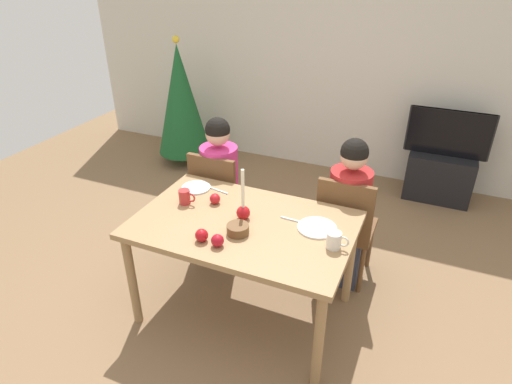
{
  "coord_description": "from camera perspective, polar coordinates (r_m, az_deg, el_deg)",
  "views": [
    {
      "loc": [
        1.01,
        -2.12,
        2.28
      ],
      "look_at": [
        0.0,
        0.2,
        0.87
      ],
      "focal_mm": 30.61,
      "sensor_mm": 36.0,
      "label": 1
    }
  ],
  "objects": [
    {
      "name": "tv",
      "position": [
        4.69,
        23.89,
        7.06
      ],
      "size": [
        0.79,
        0.05,
        0.46
      ],
      "color": "black",
      "rests_on": "tv_stand"
    },
    {
      "name": "plate_right",
      "position": [
        2.76,
        7.97,
        -4.64
      ],
      "size": [
        0.25,
        0.25,
        0.01
      ],
      "primitive_type": "cylinder",
      "color": "white",
      "rests_on": "dining_table"
    },
    {
      "name": "christmas_tree",
      "position": [
        5.18,
        -9.78,
        11.75
      ],
      "size": [
        0.61,
        0.61,
        1.48
      ],
      "color": "brown",
      "rests_on": "ground"
    },
    {
      "name": "fork_right",
      "position": [
        2.82,
        4.94,
        -3.69
      ],
      "size": [
        0.18,
        0.02,
        0.01
      ],
      "primitive_type": "cube",
      "rotation": [
        0.0,
        0.0,
        -0.05
      ],
      "color": "silver",
      "rests_on": "dining_table"
    },
    {
      "name": "fork_left",
      "position": [
        3.16,
        -4.98,
        0.23
      ],
      "size": [
        0.18,
        0.05,
        0.01
      ],
      "primitive_type": "cube",
      "rotation": [
        0.0,
        0.0,
        -0.19
      ],
      "color": "silver",
      "rests_on": "dining_table"
    },
    {
      "name": "person_left_child",
      "position": [
        3.58,
        -4.71,
        0.53
      ],
      "size": [
        0.3,
        0.3,
        1.17
      ],
      "color": "#33384C",
      "rests_on": "ground"
    },
    {
      "name": "dining_table",
      "position": [
        2.84,
        -1.62,
        -5.39
      ],
      "size": [
        1.4,
        0.9,
        0.75
      ],
      "color": "#99754C",
      "rests_on": "ground"
    },
    {
      "name": "chair_right",
      "position": [
        3.28,
        11.58,
        -4.12
      ],
      "size": [
        0.4,
        0.4,
        0.9
      ],
      "color": "brown",
      "rests_on": "ground"
    },
    {
      "name": "plate_left",
      "position": [
        3.21,
        -7.83,
        0.59
      ],
      "size": [
        0.21,
        0.21,
        0.01
      ],
      "primitive_type": "cylinder",
      "color": "silver",
      "rests_on": "dining_table"
    },
    {
      "name": "bowl_walnuts",
      "position": [
        2.68,
        -2.39,
        -4.89
      ],
      "size": [
        0.14,
        0.14,
        0.06
      ],
      "primitive_type": "cylinder",
      "color": "brown",
      "rests_on": "dining_table"
    },
    {
      "name": "ground_plane",
      "position": [
        3.27,
        -1.45,
        -15.07
      ],
      "size": [
        7.68,
        7.68,
        0.0
      ],
      "primitive_type": "plane",
      "color": "brown"
    },
    {
      "name": "apple_near_candle",
      "position": [
        2.63,
        -7.12,
        -5.63
      ],
      "size": [
        0.08,
        0.08,
        0.08
      ],
      "primitive_type": "sphere",
      "color": "#B41218",
      "rests_on": "dining_table"
    },
    {
      "name": "person_right_child",
      "position": [
        3.27,
        11.81,
        -2.99
      ],
      "size": [
        0.3,
        0.3,
        1.17
      ],
      "color": "#33384C",
      "rests_on": "ground"
    },
    {
      "name": "mug_right",
      "position": [
        2.58,
        10.21,
        -6.22
      ],
      "size": [
        0.13,
        0.09,
        0.1
      ],
      "color": "silver",
      "rests_on": "dining_table"
    },
    {
      "name": "candle_centerpiece",
      "position": [
        2.8,
        -1.69,
        -2.26
      ],
      "size": [
        0.09,
        0.09,
        0.35
      ],
      "color": "red",
      "rests_on": "dining_table"
    },
    {
      "name": "apple_by_left_plate",
      "position": [
        2.99,
        -5.38,
        -0.88
      ],
      "size": [
        0.07,
        0.07,
        0.07
      ],
      "primitive_type": "sphere",
      "color": "red",
      "rests_on": "dining_table"
    },
    {
      "name": "apple_by_right_mug",
      "position": [
        2.57,
        -5.06,
        -6.33
      ],
      "size": [
        0.08,
        0.08,
        0.08
      ],
      "primitive_type": "sphere",
      "color": "#AC111F",
      "rests_on": "dining_table"
    },
    {
      "name": "chair_left",
      "position": [
        3.58,
        -4.91,
        -0.51
      ],
      "size": [
        0.4,
        0.4,
        0.9
      ],
      "color": "brown",
      "rests_on": "ground"
    },
    {
      "name": "tv_stand",
      "position": [
        4.86,
        22.8,
        1.94
      ],
      "size": [
        0.64,
        0.4,
        0.48
      ],
      "primitive_type": "cube",
      "color": "black",
      "rests_on": "ground"
    },
    {
      "name": "mug_left",
      "position": [
        3.01,
        -9.26,
        -0.62
      ],
      "size": [
        0.12,
        0.08,
        0.1
      ],
      "color": "#B72D2D",
      "rests_on": "dining_table"
    },
    {
      "name": "back_wall",
      "position": [
        4.92,
        11.75,
        17.09
      ],
      "size": [
        6.4,
        0.1,
        2.6
      ],
      "primitive_type": "cube",
      "color": "beige",
      "rests_on": "ground"
    }
  ]
}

